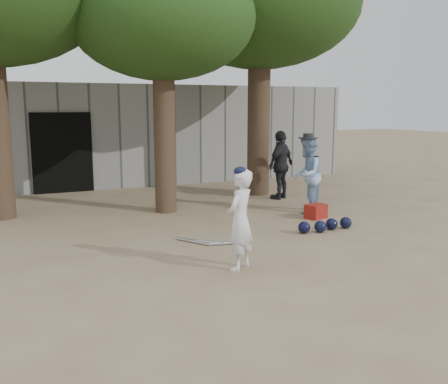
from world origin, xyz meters
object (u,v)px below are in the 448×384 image
spectator_dark (281,165)px  red_bag (316,211)px  spectator_blue (307,175)px  boy_player (240,220)px

spectator_dark → red_bag: size_ratio=4.18×
spectator_blue → red_bag: bearing=31.5°
boy_player → spectator_dark: size_ratio=0.84×
boy_player → spectator_dark: bearing=-164.5°
spectator_dark → red_bag: 2.46m
spectator_blue → boy_player: bearing=-0.3°
boy_player → spectator_blue: size_ratio=0.87×
boy_player → red_bag: size_ratio=3.52×
boy_player → spectator_dark: spectator_dark is taller
red_bag → spectator_dark: bearing=78.1°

